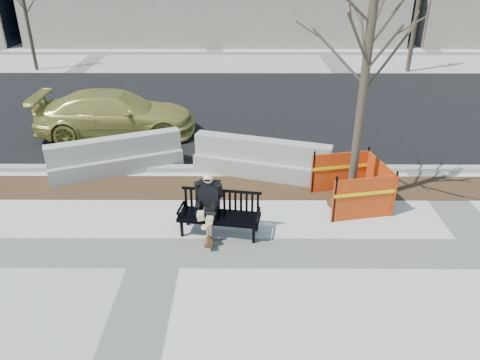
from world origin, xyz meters
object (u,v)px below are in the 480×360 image
(tree_fence, at_px, (349,204))
(jersey_barrier_right, at_px, (261,175))
(sedan, at_px, (119,135))
(bench, at_px, (220,233))
(jersey_barrier_left, at_px, (118,172))
(seated_man, at_px, (209,231))

(tree_fence, bearing_deg, jersey_barrier_right, 142.93)
(tree_fence, relative_size, sedan, 1.11)
(bench, relative_size, tree_fence, 0.31)
(jersey_barrier_left, xyz_separation_m, jersey_barrier_right, (3.62, -0.18, 0.00))
(tree_fence, distance_m, jersey_barrier_left, 5.75)
(jersey_barrier_right, bearing_deg, jersey_barrier_left, -165.54)
(jersey_barrier_right, bearing_deg, tree_fence, -19.72)
(sedan, height_order, jersey_barrier_left, sedan)
(sedan, bearing_deg, bench, -151.90)
(bench, xyz_separation_m, sedan, (-3.30, 5.38, 0.00))
(bench, relative_size, jersey_barrier_right, 0.48)
(jersey_barrier_left, bearing_deg, bench, -69.34)
(jersey_barrier_left, height_order, jersey_barrier_right, jersey_barrier_right)
(jersey_barrier_right, bearing_deg, bench, -91.92)
(tree_fence, distance_m, sedan, 7.41)
(seated_man, height_order, sedan, sedan)
(jersey_barrier_left, bearing_deg, sedan, 80.15)
(tree_fence, height_order, sedan, tree_fence)
(bench, xyz_separation_m, jersey_barrier_left, (-2.70, 2.82, 0.00))
(bench, height_order, sedan, sedan)
(seated_man, bearing_deg, bench, -10.85)
(seated_man, xyz_separation_m, sedan, (-3.09, 5.30, 0.00))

